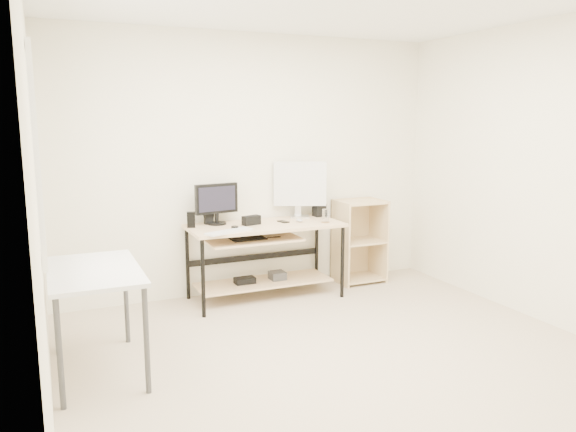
# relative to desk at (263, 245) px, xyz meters

# --- Properties ---
(room) EXTENTS (4.01, 4.01, 2.62)m
(room) POSITION_rel_desk_xyz_m (-0.11, -1.62, 0.78)
(room) COLOR beige
(room) RESTS_ON ground
(desk) EXTENTS (1.50, 0.65, 0.75)m
(desk) POSITION_rel_desk_xyz_m (0.00, 0.00, 0.00)
(desk) COLOR beige
(desk) RESTS_ON ground
(side_table) EXTENTS (0.60, 1.00, 0.75)m
(side_table) POSITION_rel_desk_xyz_m (-1.65, -1.06, 0.13)
(side_table) COLOR silver
(side_table) RESTS_ON ground
(shelf_unit) EXTENTS (0.50, 0.40, 0.90)m
(shelf_unit) POSITION_rel_desk_xyz_m (1.18, 0.16, -0.09)
(shelf_unit) COLOR beige
(shelf_unit) RESTS_ON ground
(black_monitor) EXTENTS (0.44, 0.18, 0.40)m
(black_monitor) POSITION_rel_desk_xyz_m (-0.41, 0.17, 0.44)
(black_monitor) COLOR black
(black_monitor) RESTS_ON desk
(white_imac) EXTENTS (0.52, 0.26, 0.58)m
(white_imac) POSITION_rel_desk_xyz_m (0.49, 0.19, 0.55)
(white_imac) COLOR silver
(white_imac) RESTS_ON desk
(keyboard) EXTENTS (0.48, 0.28, 0.02)m
(keyboard) POSITION_rel_desk_xyz_m (-0.42, -0.24, 0.22)
(keyboard) COLOR silver
(keyboard) RESTS_ON desk
(mouse) EXTENTS (0.07, 0.10, 0.03)m
(mouse) POSITION_rel_desk_xyz_m (0.38, -0.04, 0.23)
(mouse) COLOR #BBBBC0
(mouse) RESTS_ON desk
(center_speaker) EXTENTS (0.19, 0.12, 0.09)m
(center_speaker) POSITION_rel_desk_xyz_m (-0.11, 0.01, 0.26)
(center_speaker) COLOR black
(center_speaker) RESTS_ON desk
(speaker_left) EXTENTS (0.09, 0.09, 0.17)m
(speaker_left) POSITION_rel_desk_xyz_m (-0.48, 0.22, 0.30)
(speaker_left) COLOR black
(speaker_left) RESTS_ON desk
(speaker_right) EXTENTS (0.12, 0.12, 0.13)m
(speaker_right) POSITION_rel_desk_xyz_m (0.71, 0.18, 0.28)
(speaker_right) COLOR black
(speaker_right) RESTS_ON desk
(audio_controller) EXTENTS (0.09, 0.07, 0.15)m
(audio_controller) POSITION_rel_desk_xyz_m (-0.68, 0.11, 0.29)
(audio_controller) COLOR black
(audio_controller) RESTS_ON desk
(volume_puck) EXTENTS (0.09, 0.09, 0.03)m
(volume_puck) POSITION_rel_desk_xyz_m (-0.32, -0.13, 0.23)
(volume_puck) COLOR black
(volume_puck) RESTS_ON desk
(smartphone) EXTENTS (0.09, 0.14, 0.01)m
(smartphone) POSITION_rel_desk_xyz_m (0.23, 0.02, 0.22)
(smartphone) COLOR black
(smartphone) RESTS_ON desk
(coaster) EXTENTS (0.09, 0.09, 0.01)m
(coaster) POSITION_rel_desk_xyz_m (0.60, -0.17, 0.21)
(coaster) COLOR #AC7F4D
(coaster) RESTS_ON desk
(drinking_glass) EXTENTS (0.07, 0.07, 0.13)m
(drinking_glass) POSITION_rel_desk_xyz_m (0.60, -0.17, 0.28)
(drinking_glass) COLOR white
(drinking_glass) RESTS_ON coaster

